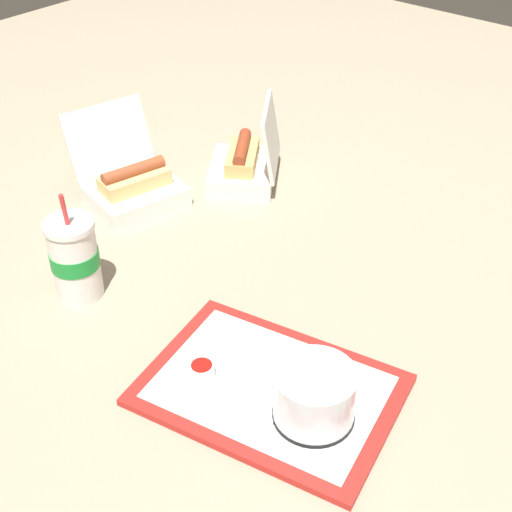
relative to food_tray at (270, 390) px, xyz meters
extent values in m
plane|color=gray|center=(-0.19, 0.20, -0.01)|extent=(3.20, 3.20, 0.00)
cube|color=red|center=(0.00, 0.00, 0.00)|extent=(0.41, 0.33, 0.01)
cube|color=white|center=(0.00, 0.00, 0.01)|extent=(0.36, 0.28, 0.00)
cylinder|color=black|center=(0.08, 0.00, 0.01)|extent=(0.12, 0.12, 0.01)
cylinder|color=#512D19|center=(0.08, 0.00, 0.04)|extent=(0.09, 0.09, 0.06)
cylinder|color=silver|center=(0.08, 0.00, 0.05)|extent=(0.12, 0.12, 0.08)
cylinder|color=white|center=(-0.09, -0.05, 0.02)|extent=(0.04, 0.04, 0.02)
cylinder|color=#9E140F|center=(-0.09, -0.05, 0.03)|extent=(0.03, 0.03, 0.01)
cube|color=white|center=(0.00, -0.05, 0.01)|extent=(0.12, 0.12, 0.00)
cube|color=white|center=(-0.07, 0.04, 0.01)|extent=(0.11, 0.01, 0.00)
cube|color=white|center=(-0.55, 0.23, 0.01)|extent=(0.19, 0.21, 0.04)
cube|color=white|center=(-0.65, 0.26, 0.10)|extent=(0.10, 0.19, 0.14)
cube|color=#DBB770|center=(-0.55, 0.23, 0.05)|extent=(0.10, 0.15, 0.03)
cylinder|color=#9E4728|center=(-0.55, 0.23, 0.07)|extent=(0.06, 0.14, 0.03)
cylinder|color=yellow|center=(-0.55, 0.23, 0.08)|extent=(0.03, 0.12, 0.01)
cube|color=white|center=(-0.45, 0.45, 0.01)|extent=(0.21, 0.22, 0.04)
cube|color=white|center=(-0.39, 0.49, 0.10)|extent=(0.13, 0.16, 0.14)
cube|color=tan|center=(-0.45, 0.45, 0.05)|extent=(0.13, 0.15, 0.03)
cylinder|color=brown|center=(-0.45, 0.45, 0.07)|extent=(0.10, 0.12, 0.03)
cylinder|color=yellow|center=(-0.45, 0.45, 0.08)|extent=(0.07, 0.10, 0.01)
cylinder|color=white|center=(-0.40, -0.03, 0.06)|extent=(0.08, 0.08, 0.14)
cylinder|color=#198C33|center=(-0.40, -0.03, 0.07)|extent=(0.08, 0.08, 0.03)
cylinder|color=white|center=(-0.40, -0.03, 0.14)|extent=(0.09, 0.09, 0.01)
cylinder|color=red|center=(-0.40, -0.04, 0.17)|extent=(0.01, 0.01, 0.06)
camera|label=1|loc=(0.46, -0.58, 0.79)|focal=50.00mm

